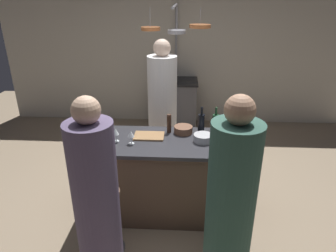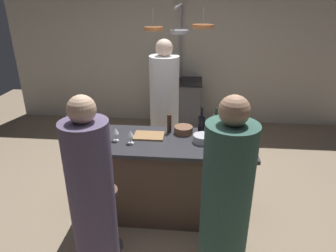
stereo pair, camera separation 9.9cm
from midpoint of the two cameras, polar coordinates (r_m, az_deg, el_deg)
The scene contains 21 objects.
ground_plane at distance 3.68m, azimuth -0.94°, elevation -15.42°, with size 9.00×9.00×0.00m, color gray.
back_wall at distance 5.80m, azimuth 1.07°, elevation 13.45°, with size 6.40×0.16×2.60m, color beige.
kitchen_island at distance 3.41m, azimuth -0.99°, elevation -9.49°, with size 1.80×0.72×0.90m.
stove_range at distance 5.62m, azimuth 0.84°, elevation 4.14°, with size 0.80×0.64×0.89m.
chef at distance 4.10m, azimuth -1.75°, elevation 2.44°, with size 0.38×0.38×1.81m.
bar_stool_right at distance 2.97m, azimuth 9.88°, elevation -17.46°, with size 0.28×0.28×0.68m.
guest_right at distance 2.41m, azimuth 10.26°, elevation -15.67°, with size 0.36×0.36×1.73m.
bar_stool_left at distance 3.04m, azimuth -12.12°, elevation -16.55°, with size 0.28×0.28×0.68m.
guest_left at distance 2.53m, azimuth -14.29°, elevation -14.42°, with size 0.36×0.36×1.69m.
overhead_pot_rack at distance 4.65m, azimuth 0.94°, elevation 16.02°, with size 0.92×1.59×2.17m.
cutting_board at distance 3.28m, azimuth -4.43°, elevation -1.87°, with size 0.32×0.22×0.02m, color #997047.
pepper_mill at distance 3.33m, azimuth -0.65°, elevation 0.48°, with size 0.05×0.05×0.21m, color #382319.
wine_bottle_rose at distance 3.08m, azimuth 12.67°, elevation -1.91°, with size 0.07×0.07×0.30m.
wine_bottle_dark at distance 3.30m, azimuth 5.38°, elevation 0.42°, with size 0.07×0.07×0.31m.
wine_bottle_green at distance 3.33m, azimuth 8.03°, elevation 0.44°, with size 0.07×0.07×0.30m.
wine_glass_by_chef at distance 3.30m, azimuth 12.59°, elevation -0.37°, with size 0.07×0.07×0.15m.
wine_glass_near_right_guest at distance 3.10m, azimuth -7.87°, elevation -1.60°, with size 0.07×0.07×0.15m.
wine_glass_near_left_guest at distance 3.18m, azimuth -10.66°, elevation -1.16°, with size 0.07×0.07×0.15m.
mixing_bowl_wooden at distance 3.35m, azimuth 2.03°, elevation -0.69°, with size 0.20×0.20×0.08m, color brown.
mixing_bowl_blue at distance 3.18m, azimuth -14.67°, elevation -2.75°, with size 0.15×0.15×0.08m, color #334C6B.
mixing_bowl_steel at distance 3.16m, azimuth 5.67°, elevation -2.28°, with size 0.19×0.19×0.08m, color #B7B7BC.
Camera 1 is at (0.17, -2.86, 2.31)m, focal length 32.55 mm.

